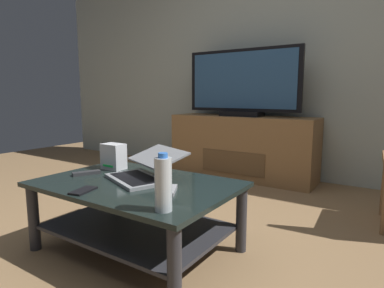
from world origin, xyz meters
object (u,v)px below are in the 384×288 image
soundbar_remote (87,173)px  media_cabinet (242,147)px  router_box (114,156)px  laptop (144,170)px  television (242,84)px  water_bottle_near (163,184)px  tv_remote (171,190)px  coffee_table (136,203)px  cell_phone (83,191)px

soundbar_remote → media_cabinet: bearing=112.1°
media_cabinet → router_box: (-0.13, -1.67, 0.15)m
laptop → television: bearing=96.8°
television → water_bottle_near: bearing=-73.6°
laptop → tv_remote: 0.30m
television → laptop: bearing=-83.2°
router_box → media_cabinet: bearing=85.5°
tv_remote → laptop: bearing=127.8°
coffee_table → television: size_ratio=0.89×
water_bottle_near → soundbar_remote: size_ratio=1.51×
coffee_table → soundbar_remote: soundbar_remote is taller
television → router_box: 1.73m
laptop → router_box: 0.35m
television → laptop: television is taller
soundbar_remote → tv_remote: bearing=26.0°
media_cabinet → water_bottle_near: 2.18m
coffee_table → router_box: size_ratio=6.58×
router_box → cell_phone: 0.50m
router_box → cell_phone: size_ratio=1.17×
television → soundbar_remote: size_ratio=7.55×
coffee_table → media_cabinet: size_ratio=0.71×
television → laptop: size_ratio=2.53×
router_box → soundbar_remote: bearing=-96.4°
media_cabinet → router_box: media_cabinet is taller
coffee_table → laptop: (-0.00, 0.07, 0.18)m
coffee_table → tv_remote: tv_remote is taller
television → router_box: bearing=-94.6°
soundbar_remote → television: bearing=112.0°
cell_phone → tv_remote: 0.43m
laptop → router_box: bearing=165.7°
coffee_table → media_cabinet: 1.84m
router_box → water_bottle_near: (0.74, -0.42, 0.03)m
television → water_bottle_near: (0.61, -2.07, -0.47)m
router_box → cell_phone: (0.24, -0.43, -0.08)m
laptop → cell_phone: size_ratio=3.41×
coffee_table → tv_remote: (0.27, -0.05, 0.13)m
tv_remote → water_bottle_near: bearing=-88.9°
television → soundbar_remote: television is taller
coffee_table → television: (-0.21, 1.80, 0.70)m
media_cabinet → tv_remote: media_cabinet is taller
tv_remote → soundbar_remote: (-0.64, 0.01, 0.00)m
cell_phone → soundbar_remote: soundbar_remote is taller
router_box → tv_remote: bearing=-18.3°
media_cabinet → television: (0.00, -0.02, 0.65)m
laptop → router_box: size_ratio=2.92×
media_cabinet → laptop: 1.77m
coffee_table → soundbar_remote: 0.39m
coffee_table → laptop: laptop is taller
television → water_bottle_near: 2.20m
tv_remote → soundbar_remote: bearing=150.2°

